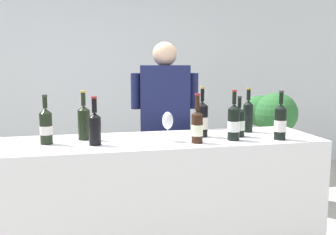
% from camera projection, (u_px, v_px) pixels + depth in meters
% --- Properties ---
extents(wall_back, '(8.00, 0.10, 2.80)m').
position_uv_depth(wall_back, '(116.00, 70.00, 5.10)').
color(wall_back, silver).
rests_on(wall_back, ground_plane).
extents(counter, '(2.35, 0.64, 0.98)m').
position_uv_depth(counter, '(152.00, 208.00, 2.72)').
color(counter, white).
rests_on(counter, ground_plane).
extents(wine_bottle_0, '(0.08, 0.08, 0.34)m').
position_uv_depth(wine_bottle_0, '(280.00, 122.00, 2.64)').
color(wine_bottle_0, black).
rests_on(wine_bottle_0, counter).
extents(wine_bottle_1, '(0.08, 0.08, 0.32)m').
position_uv_depth(wine_bottle_1, '(46.00, 126.00, 2.49)').
color(wine_bottle_1, black).
rests_on(wine_bottle_1, counter).
extents(wine_bottle_2, '(0.08, 0.08, 0.34)m').
position_uv_depth(wine_bottle_2, '(234.00, 122.00, 2.61)').
color(wine_bottle_2, black).
rests_on(wine_bottle_2, counter).
extents(wine_bottle_3, '(0.08, 0.08, 0.29)m').
position_uv_depth(wine_bottle_3, '(239.00, 122.00, 2.74)').
color(wine_bottle_3, black).
rests_on(wine_bottle_3, counter).
extents(wine_bottle_4, '(0.08, 0.08, 0.33)m').
position_uv_depth(wine_bottle_4, '(197.00, 126.00, 2.53)').
color(wine_bottle_4, black).
rests_on(wine_bottle_4, counter).
extents(wine_bottle_5, '(0.08, 0.08, 0.34)m').
position_uv_depth(wine_bottle_5, '(84.00, 121.00, 2.63)').
color(wine_bottle_5, black).
rests_on(wine_bottle_5, counter).
extents(wine_bottle_6, '(0.08, 0.08, 0.31)m').
position_uv_depth(wine_bottle_6, '(95.00, 127.00, 2.46)').
color(wine_bottle_6, black).
rests_on(wine_bottle_6, counter).
extents(wine_bottle_7, '(0.07, 0.07, 0.34)m').
position_uv_depth(wine_bottle_7, '(248.00, 115.00, 2.92)').
color(wine_bottle_7, black).
rests_on(wine_bottle_7, counter).
extents(wine_bottle_8, '(0.08, 0.08, 0.36)m').
position_uv_depth(wine_bottle_8, '(202.00, 119.00, 2.74)').
color(wine_bottle_8, black).
rests_on(wine_bottle_8, counter).
extents(wine_glass, '(0.07, 0.07, 0.20)m').
position_uv_depth(wine_glass, '(168.00, 122.00, 2.58)').
color(wine_glass, silver).
rests_on(wine_glass, counter).
extents(person_server, '(0.56, 0.30, 1.67)m').
position_uv_depth(person_server, '(165.00, 143.00, 3.30)').
color(person_server, black).
rests_on(person_server, ground_plane).
extents(potted_shrub, '(0.49, 0.58, 1.19)m').
position_uv_depth(potted_shrub, '(271.00, 123.00, 4.12)').
color(potted_shrub, brown).
rests_on(potted_shrub, ground_plane).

